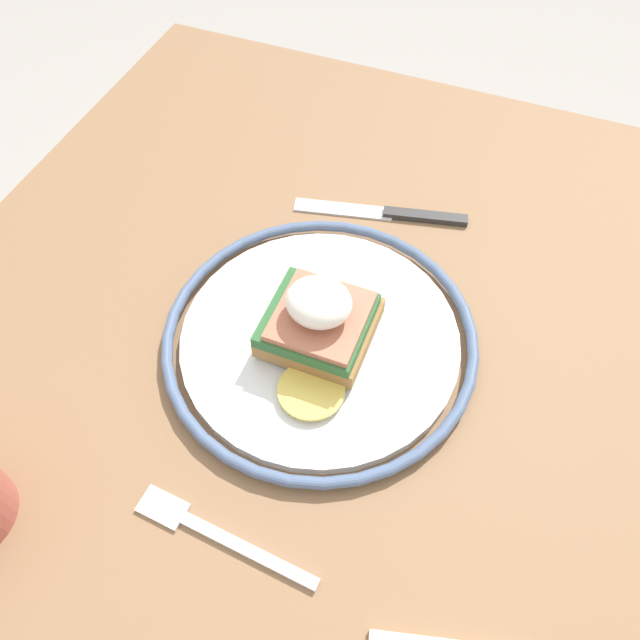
{
  "coord_description": "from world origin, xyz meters",
  "views": [
    {
      "loc": [
        -0.26,
        -0.12,
        1.21
      ],
      "look_at": [
        0.03,
        -0.01,
        0.78
      ],
      "focal_mm": 35.0,
      "sensor_mm": 36.0,
      "label": 1
    }
  ],
  "objects": [
    {
      "name": "ground_plane",
      "position": [
        0.0,
        0.0,
        0.0
      ],
      "size": [
        6.0,
        6.0,
        0.0
      ],
      "primitive_type": "plane",
      "color": "#9E9993"
    },
    {
      "name": "fork",
      "position": [
        -0.16,
        0.0,
        0.75
      ],
      "size": [
        0.03,
        0.15,
        0.0
      ],
      "color": "silver",
      "rests_on": "dining_table"
    },
    {
      "name": "knife",
      "position": [
        0.2,
        -0.02,
        0.75
      ],
      "size": [
        0.05,
        0.18,
        0.01
      ],
      "color": "#2D2D2D",
      "rests_on": "dining_table"
    },
    {
      "name": "plate",
      "position": [
        0.03,
        -0.01,
        0.76
      ],
      "size": [
        0.28,
        0.28,
        0.02
      ],
      "color": "silver",
      "rests_on": "dining_table"
    },
    {
      "name": "sandwich",
      "position": [
        0.02,
        -0.01,
        0.79
      ],
      "size": [
        0.13,
        0.09,
        0.07
      ],
      "color": "#9E703D",
      "rests_on": "plate"
    },
    {
      "name": "dining_table",
      "position": [
        0.0,
        0.0,
        0.62
      ],
      "size": [
        0.88,
        0.74,
        0.75
      ],
      "color": "#846042",
      "rests_on": "ground_plane"
    }
  ]
}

